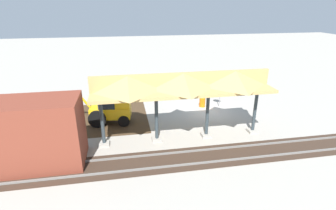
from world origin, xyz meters
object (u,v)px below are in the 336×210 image
(brick_utility_building, at_px, (40,133))
(backhoe, at_px, (109,109))
(stop_sign, at_px, (220,91))
(traffic_barrel, at_px, (202,102))

(brick_utility_building, bearing_deg, backhoe, -125.93)
(stop_sign, bearing_deg, brick_utility_building, 27.02)
(stop_sign, bearing_deg, backhoe, 10.64)
(traffic_barrel, bearing_deg, stop_sign, 169.41)
(brick_utility_building, distance_m, traffic_barrel, 14.42)
(backhoe, bearing_deg, traffic_barrel, -165.59)
(traffic_barrel, bearing_deg, brick_utility_building, 30.93)
(backhoe, xyz_separation_m, traffic_barrel, (-8.55, -2.19, -0.81))
(brick_utility_building, xyz_separation_m, traffic_barrel, (-12.29, -7.37, -1.60))
(backhoe, height_order, brick_utility_building, brick_utility_building)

